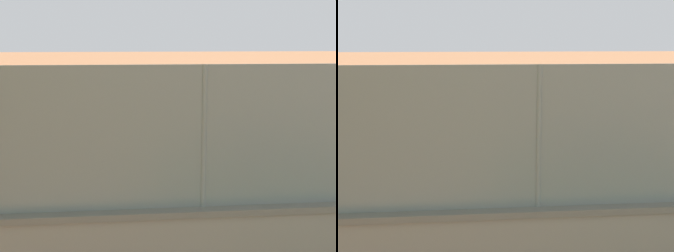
# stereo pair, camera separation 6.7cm
# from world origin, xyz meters

# --- Properties ---
(ground_plane) EXTENTS (260.00, 260.00, 0.00)m
(ground_plane) POSITION_xyz_m (0.00, 0.00, 0.00)
(ground_plane) COLOR #B27247
(fence_panel_on_wall) EXTENTS (33.34, 0.69, 1.72)m
(fence_panel_on_wall) POSITION_xyz_m (1.53, 11.61, 2.55)
(fence_panel_on_wall) COLOR gray
(fence_panel_on_wall) RESTS_ON perimeter_wall
(player_near_wall_returning) EXTENTS (1.06, 0.89, 1.69)m
(player_near_wall_returning) POSITION_xyz_m (-3.27, 1.34, 1.00)
(player_near_wall_returning) COLOR black
(player_near_wall_returning) RESTS_ON ground_plane
(player_foreground_swinging) EXTENTS (0.98, 0.73, 1.55)m
(player_foreground_swinging) POSITION_xyz_m (0.98, -1.71, 0.90)
(player_foreground_swinging) COLOR #B2B2B2
(player_foreground_swinging) RESTS_ON ground_plane
(sports_ball) EXTENTS (0.15, 0.15, 0.15)m
(sports_ball) POSITION_xyz_m (-2.20, 2.59, 0.07)
(sports_ball) COLOR yellow
(sports_ball) RESTS_ON ground_plane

